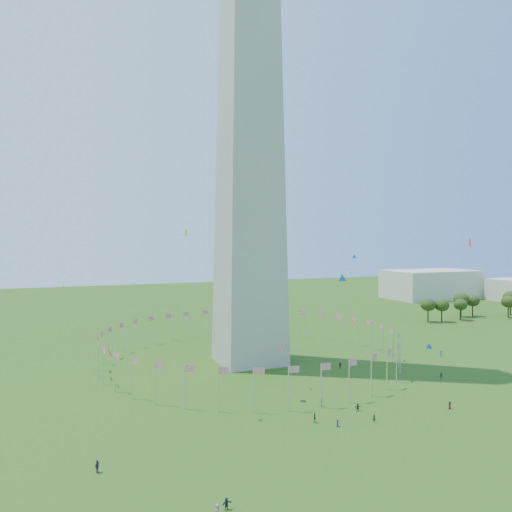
# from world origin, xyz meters

# --- Properties ---
(ground) EXTENTS (600.00, 600.00, 0.00)m
(ground) POSITION_xyz_m (0.00, 0.00, 0.00)
(ground) COLOR #264911
(ground) RESTS_ON ground
(washington_monument) EXTENTS (16.80, 16.80, 169.00)m
(washington_monument) POSITION_xyz_m (0.00, 50.00, 84.50)
(washington_monument) COLOR #B2AC9E
(washington_monument) RESTS_ON ground
(flag_ring) EXTENTS (80.24, 80.24, 9.00)m
(flag_ring) POSITION_xyz_m (-0.00, 50.00, 4.50)
(flag_ring) COLOR silver
(flag_ring) RESTS_ON ground
(gov_building_east_a) EXTENTS (50.00, 30.00, 16.00)m
(gov_building_east_a) POSITION_xyz_m (150.00, 150.00, 8.00)
(gov_building_east_a) COLOR beige
(gov_building_east_a) RESTS_ON ground
(crowd) EXTENTS (98.93, 75.07, 1.86)m
(crowd) POSITION_xyz_m (0.07, -2.44, 0.83)
(crowd) COLOR gray
(crowd) RESTS_ON ground
(kites_aloft) EXTENTS (115.62, 77.61, 31.88)m
(kites_aloft) POSITION_xyz_m (9.72, 24.80, 19.07)
(kites_aloft) COLOR blue
(kites_aloft) RESTS_ON ground
(tree_line_east) EXTENTS (53.59, 15.80, 10.54)m
(tree_line_east) POSITION_xyz_m (115.75, 85.43, 4.85)
(tree_line_east) COLOR #344C19
(tree_line_east) RESTS_ON ground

